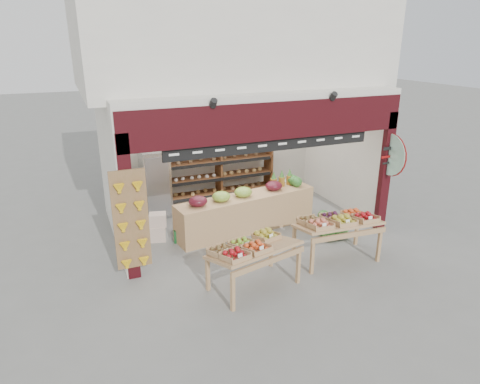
% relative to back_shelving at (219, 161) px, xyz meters
% --- Properties ---
extents(ground, '(60.00, 60.00, 0.00)m').
position_rel_back_shelving_xyz_m(ground, '(0.07, -1.82, -1.15)').
color(ground, slate).
rests_on(ground, ground).
extents(shop_structure, '(6.36, 5.12, 5.40)m').
position_rel_back_shelving_xyz_m(shop_structure, '(0.07, -0.21, 2.77)').
color(shop_structure, beige).
rests_on(shop_structure, ground).
extents(banana_board, '(0.60, 0.15, 1.80)m').
position_rel_back_shelving_xyz_m(banana_board, '(-2.66, -2.99, -0.03)').
color(banana_board, '#8B613F').
rests_on(banana_board, ground).
extents(gift_sign, '(0.04, 0.93, 0.92)m').
position_rel_back_shelving_xyz_m(gift_sign, '(2.82, -2.97, 0.60)').
color(gift_sign, '#A5CFBC').
rests_on(gift_sign, ground).
extents(back_shelving, '(2.87, 0.47, 1.78)m').
position_rel_back_shelving_xyz_m(back_shelving, '(0.00, 0.00, 0.00)').
color(back_shelving, brown).
rests_on(back_shelving, ground).
extents(refrigerator, '(0.66, 0.66, 1.63)m').
position_rel_back_shelving_xyz_m(refrigerator, '(-1.67, -0.17, -0.33)').
color(refrigerator, '#BBBDC3').
rests_on(refrigerator, ground).
extents(cardboard_stack, '(1.02, 0.73, 0.61)m').
position_rel_back_shelving_xyz_m(cardboard_stack, '(-1.73, -1.57, -0.92)').
color(cardboard_stack, beige).
rests_on(cardboard_stack, ground).
extents(mid_counter, '(3.33, 1.11, 1.04)m').
position_rel_back_shelving_xyz_m(mid_counter, '(-0.01, -1.79, -0.70)').
color(mid_counter, tan).
rests_on(mid_counter, ground).
extents(display_table_left, '(1.68, 1.18, 0.98)m').
position_rel_back_shelving_xyz_m(display_table_left, '(-0.92, -4.00, -0.39)').
color(display_table_left, tan).
rests_on(display_table_left, ground).
extents(display_table_right, '(1.61, 0.96, 1.00)m').
position_rel_back_shelving_xyz_m(display_table_right, '(1.08, -3.68, -0.36)').
color(display_table_right, tan).
rests_on(display_table_right, ground).
extents(watermelon_pile, '(0.74, 0.69, 0.52)m').
position_rel_back_shelving_xyz_m(watermelon_pile, '(1.62, -2.76, -0.96)').
color(watermelon_pile, '#1D4D19').
rests_on(watermelon_pile, ground).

